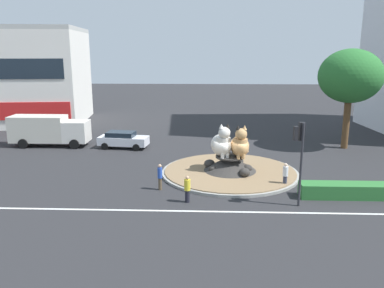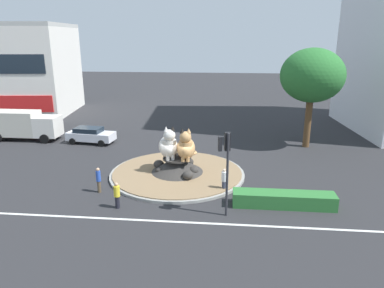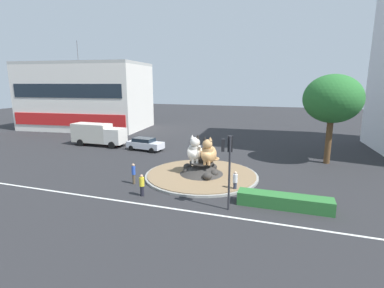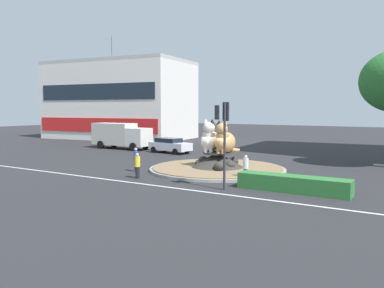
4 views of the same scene
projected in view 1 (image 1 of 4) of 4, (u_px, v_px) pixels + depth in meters
ground_plane at (230, 174)px, 29.06m from camera, size 160.00×160.00×0.00m
lane_centreline at (237, 212)px, 22.15m from camera, size 112.00×0.20×0.01m
roundabout_island at (230, 168)px, 28.96m from camera, size 10.05×10.05×1.35m
cat_statue_white at (222, 144)px, 28.58m from camera, size 2.01×2.81×2.48m
cat_statue_calico at (240, 145)px, 28.34m from camera, size 1.57×2.50×2.42m
traffic_light_mast at (300, 146)px, 22.26m from camera, size 0.70×0.63×4.93m
clipped_hedge_strip at (350, 191)px, 24.23m from camera, size 6.15×1.20×0.90m
broadleaf_tree_behind_island at (350, 76)px, 35.16m from camera, size 5.67×5.67×9.05m
pedestrian_yellow_shirt at (187, 189)px, 23.37m from camera, size 0.37×0.37×1.65m
pedestrian_white_shirt at (285, 174)px, 26.05m from camera, size 0.36×0.36×1.63m
pedestrian_blue_shirt at (160, 176)px, 25.47m from camera, size 0.31×0.31×1.74m
sedan_on_far_lane at (123, 139)px, 36.51m from camera, size 4.71×2.44×1.54m
delivery_box_truck at (48, 130)px, 37.14m from camera, size 7.29×2.48×2.89m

